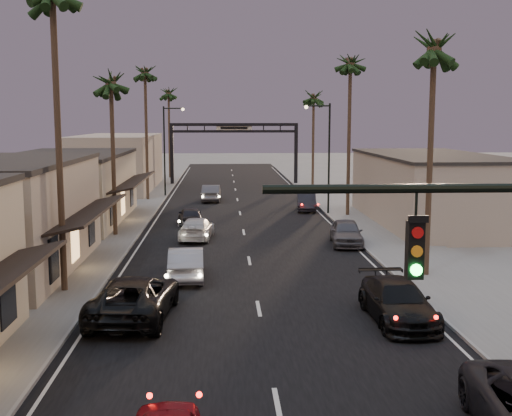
{
  "coord_description": "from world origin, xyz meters",
  "views": [
    {
      "loc": [
        -1.47,
        -6.54,
        7.76
      ],
      "look_at": [
        0.54,
        31.18,
        2.5
      ],
      "focal_mm": 45.0,
      "sensor_mm": 36.0,
      "label": 1
    }
  ],
  "objects": [
    {
      "name": "ground",
      "position": [
        0.0,
        40.0,
        0.0
      ],
      "size": [
        200.0,
        200.0,
        0.0
      ],
      "primitive_type": "plane",
      "color": "slate",
      "rests_on": "ground"
    },
    {
      "name": "road",
      "position": [
        0.0,
        45.0,
        0.0
      ],
      "size": [
        14.0,
        120.0,
        0.02
      ],
      "primitive_type": "cube",
      "color": "black",
      "rests_on": "ground"
    },
    {
      "name": "sidewalk_left",
      "position": [
        -9.5,
        52.0,
        0.06
      ],
      "size": [
        5.0,
        92.0,
        0.12
      ],
      "primitive_type": "cube",
      "color": "slate",
      "rests_on": "ground"
    },
    {
      "name": "sidewalk_right",
      "position": [
        9.5,
        52.0,
        0.06
      ],
      "size": [
        5.0,
        92.0,
        0.12
      ],
      "primitive_type": "cube",
      "color": "slate",
      "rests_on": "ground"
    },
    {
      "name": "storefront_far",
      "position": [
        -13.0,
        42.0,
        2.5
      ],
      "size": [
        8.0,
        16.0,
        5.0
      ],
      "primitive_type": "cube",
      "color": "#BAAF8E",
      "rests_on": "ground"
    },
    {
      "name": "storefront_dist",
      "position": [
        -13.0,
        65.0,
        3.0
      ],
      "size": [
        8.0,
        20.0,
        6.0
      ],
      "primitive_type": "cube",
      "color": "gray",
      "rests_on": "ground"
    },
    {
      "name": "building_right",
      "position": [
        14.0,
        40.0,
        2.5
      ],
      "size": [
        8.0,
        18.0,
        5.0
      ],
      "primitive_type": "cube",
      "color": "gray",
      "rests_on": "ground"
    },
    {
      "name": "arch",
      "position": [
        0.0,
        70.0,
        5.53
      ],
      "size": [
        15.2,
        0.4,
        7.27
      ],
      "color": "black",
      "rests_on": "ground"
    },
    {
      "name": "streetlight_right",
      "position": [
        6.92,
        45.0,
        5.33
      ],
      "size": [
        2.13,
        0.3,
        9.0
      ],
      "color": "black",
      "rests_on": "ground"
    },
    {
      "name": "streetlight_left",
      "position": [
        -6.92,
        58.0,
        5.33
      ],
      "size": [
        2.13,
        0.3,
        9.0
      ],
      "color": "black",
      "rests_on": "ground"
    },
    {
      "name": "palm_lc",
      "position": [
        -8.6,
        36.0,
        10.47
      ],
      "size": [
        3.2,
        3.2,
        12.2
      ],
      "color": "#38281C",
      "rests_on": "ground"
    },
    {
      "name": "palm_ld",
      "position": [
        -8.6,
        55.0,
        12.42
      ],
      "size": [
        3.2,
        3.2,
        14.2
      ],
      "color": "#38281C",
      "rests_on": "ground"
    },
    {
      "name": "palm_ra",
      "position": [
        8.6,
        24.0,
        11.44
      ],
      "size": [
        3.2,
        3.2,
        13.2
      ],
      "color": "#38281C",
      "rests_on": "ground"
    },
    {
      "name": "palm_rb",
      "position": [
        8.6,
        44.0,
        12.42
      ],
      "size": [
        3.2,
        3.2,
        14.2
      ],
      "color": "#38281C",
      "rests_on": "ground"
    },
    {
      "name": "palm_rc",
      "position": [
        8.6,
        64.0,
        10.47
      ],
      "size": [
        3.2,
        3.2,
        12.2
      ],
      "color": "#38281C",
      "rests_on": "ground"
    },
    {
      "name": "palm_far",
      "position": [
        -8.3,
        78.0,
        11.44
      ],
      "size": [
        3.2,
        3.2,
        13.2
      ],
      "color": "#38281C",
      "rests_on": "ground"
    },
    {
      "name": "oncoming_pickup",
      "position": [
        -4.92,
        17.99,
        0.85
      ],
      "size": [
        3.33,
        6.35,
        1.71
      ],
      "primitive_type": "imported",
      "rotation": [
        0.0,
        0.0,
        3.06
      ],
      "color": "black",
      "rests_on": "ground"
    },
    {
      "name": "oncoming_silver",
      "position": [
        -3.25,
        24.25,
        0.78
      ],
      "size": [
        1.86,
        4.82,
        1.57
      ],
      "primitive_type": "imported",
      "rotation": [
        0.0,
        0.0,
        3.18
      ],
      "color": "#96969B",
      "rests_on": "ground"
    },
    {
      "name": "oncoming_white",
      "position": [
        -3.14,
        34.64,
        0.71
      ],
      "size": [
        2.43,
        5.03,
        1.41
      ],
      "primitive_type": "imported",
      "rotation": [
        0.0,
        0.0,
        3.05
      ],
      "color": "#BABABA",
      "rests_on": "ground"
    },
    {
      "name": "oncoming_dgrey",
      "position": [
        -3.82,
        40.14,
        0.69
      ],
      "size": [
        2.09,
        4.24,
        1.39
      ],
      "primitive_type": "imported",
      "rotation": [
        0.0,
        0.0,
        3.26
      ],
      "color": "black",
      "rests_on": "ground"
    },
    {
      "name": "oncoming_grey_far",
      "position": [
        -2.5,
        54.06,
        0.78
      ],
      "size": [
        1.78,
        4.77,
        1.56
      ],
      "primitive_type": "imported",
      "rotation": [
        0.0,
        0.0,
        3.11
      ],
      "color": "#4D4D52",
      "rests_on": "ground"
    },
    {
      "name": "curbside_black",
      "position": [
        5.26,
        17.09,
        0.78
      ],
      "size": [
        2.31,
        5.43,
        1.56
      ],
      "primitive_type": "imported",
      "rotation": [
        0.0,
        0.0,
        0.02
      ],
      "color": "black",
      "rests_on": "ground"
    },
    {
      "name": "curbside_grey",
      "position": [
        6.2,
        32.21,
        0.79
      ],
      "size": [
        2.31,
        4.8,
        1.58
      ],
      "primitive_type": "imported",
      "rotation": [
        0.0,
        0.0,
        -0.1
      ],
      "color": "#4C4C51",
      "rests_on": "ground"
    },
    {
      "name": "curbside_far",
      "position": [
        5.71,
        47.25,
        0.73
      ],
      "size": [
        1.98,
        4.56,
        1.46
      ],
      "primitive_type": "imported",
      "rotation": [
        0.0,
        0.0,
        -0.1
      ],
      "color": "black",
      "rests_on": "ground"
    }
  ]
}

